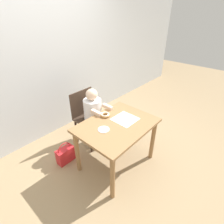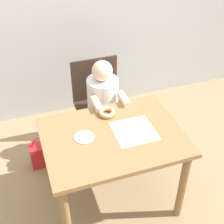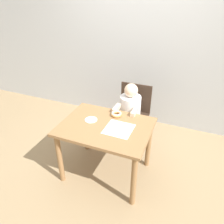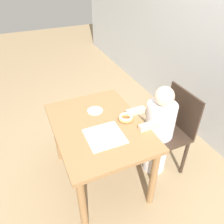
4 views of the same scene
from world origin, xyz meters
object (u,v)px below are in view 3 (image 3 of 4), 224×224
child_figure (130,118)px  donut (116,114)px  handbag (93,130)px  chair (132,115)px

child_figure → donut: 0.41m
donut → handbag: donut is taller
child_figure → chair: bearing=90.0°
chair → donut: (-0.07, -0.45, 0.25)m
child_figure → handbag: bearing=178.1°
chair → donut: chair is taller
child_figure → handbag: child_figure is taller
chair → child_figure: size_ratio=0.90×
child_figure → donut: (-0.07, -0.33, 0.24)m
chair → child_figure: bearing=-90.0°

